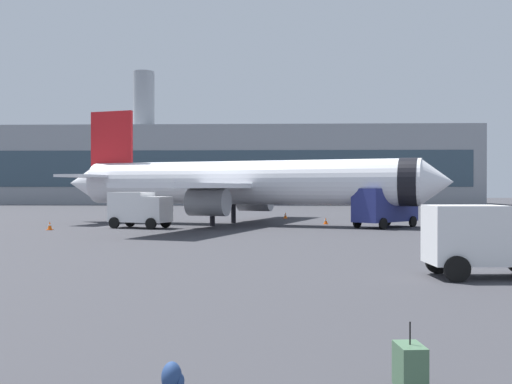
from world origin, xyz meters
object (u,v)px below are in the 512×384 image
cargo_van (488,237)px  rolling_suitcase (410,367)px  safety_cone_mid (285,215)px  safety_cone_far (50,226)px  service_truck (139,208)px  traveller_backpack (172,378)px  airplane_at_gate (242,183)px  safety_cone_near (326,221)px  fuel_truck (385,206)px

cargo_van → rolling_suitcase: 13.52m
cargo_van → safety_cone_mid: bearing=99.0°
safety_cone_far → service_truck: bearing=21.3°
rolling_suitcase → traveller_backpack: (-3.74, -0.17, -0.16)m
airplane_at_gate → cargo_van: 32.70m
safety_cone_near → airplane_at_gate: bearing=-170.9°
airplane_at_gate → traveller_backpack: bearing=-88.2°
safety_cone_near → safety_cone_far: (-21.79, -8.24, 0.04)m
fuel_truck → rolling_suitcase: 40.56m
safety_cone_near → safety_cone_mid: 10.56m
safety_cone_far → traveller_backpack: 39.57m
airplane_at_gate → safety_cone_far: bearing=-153.9°
safety_cone_mid → rolling_suitcase: (1.16, -54.35, 0.07)m
airplane_at_gate → traveller_backpack: 43.50m
fuel_truck → rolling_suitcase: size_ratio=5.41×
cargo_van → safety_cone_far: (-24.97, 23.81, -1.12)m
fuel_truck → cargo_van: fuel_truck is taller
service_truck → traveller_backpack: size_ratio=10.95×
safety_cone_far → airplane_at_gate: bearing=26.1°
service_truck → rolling_suitcase: bearing=-71.2°
airplane_at_gate → fuel_truck: (11.86, -3.20, -1.88)m
safety_cone_near → cargo_van: bearing=-84.3°
safety_cone_near → safety_cone_far: 23.29m
safety_cone_near → safety_cone_mid: size_ratio=0.91×
airplane_at_gate → safety_cone_near: 8.23m
airplane_at_gate → fuel_truck: bearing=-15.1°
safety_cone_mid → safety_cone_far: 25.86m
airplane_at_gate → safety_cone_near: (7.42, 1.19, -3.36)m
cargo_van → traveller_backpack: cargo_van is taller
service_truck → rolling_suitcase: 40.80m
safety_cone_near → safety_cone_far: bearing=-159.3°
service_truck → rolling_suitcase: (13.14, -38.61, -1.22)m
safety_cone_far → safety_cone_near: bearing=20.7°
airplane_at_gate → rolling_suitcase: 43.60m
service_truck → cargo_van: service_truck is taller
airplane_at_gate → safety_cone_mid: airplane_at_gate is taller
safety_cone_mid → rolling_suitcase: rolling_suitcase is taller
rolling_suitcase → cargo_van: bearing=66.1°
safety_cone_near → traveller_backpack: (-6.02, -44.53, -0.06)m
airplane_at_gate → service_truck: size_ratio=6.65×
safety_cone_mid → safety_cone_far: bearing=-135.2°
airplane_at_gate → cargo_van: size_ratio=7.78×
safety_cone_near → safety_cone_far: safety_cone_far is taller
fuel_truck → airplane_at_gate: bearing=164.9°
service_truck → airplane_at_gate: bearing=29.7°
service_truck → safety_cone_near: bearing=20.5°
traveller_backpack → safety_cone_near: bearing=82.3°
cargo_van → traveller_backpack: size_ratio=9.36×
safety_cone_near → safety_cone_mid: safety_cone_mid is taller
fuel_truck → cargo_van: bearing=-92.6°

